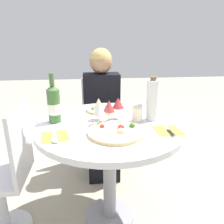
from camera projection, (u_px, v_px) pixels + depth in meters
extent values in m
plane|color=#9E937F|center=(110.00, 216.00, 1.66)|extent=(12.00, 12.00, 0.00)
cylinder|color=gray|center=(110.00, 215.00, 1.66)|extent=(0.36, 0.36, 0.02)
cylinder|color=gray|center=(110.00, 174.00, 1.54)|extent=(0.09, 0.09, 0.70)
cylinder|color=silver|center=(110.00, 126.00, 1.42)|extent=(0.95, 0.95, 0.04)
cylinder|color=silver|center=(103.00, 164.00, 2.34)|extent=(0.34, 0.34, 0.01)
cylinder|color=silver|center=(102.00, 147.00, 2.27)|extent=(0.06, 0.06, 0.42)
cube|color=silver|center=(102.00, 127.00, 2.20)|extent=(0.38, 0.38, 0.03)
cube|color=silver|center=(101.00, 99.00, 2.29)|extent=(0.38, 0.02, 0.45)
cube|color=black|center=(103.00, 153.00, 2.11)|extent=(0.29, 0.33, 0.45)
cube|color=black|center=(102.00, 100.00, 2.11)|extent=(0.34, 0.21, 0.52)
sphere|color=#997051|center=(101.00, 62.00, 1.99)|extent=(0.21, 0.21, 0.21)
sphere|color=tan|center=(101.00, 59.00, 1.99)|extent=(0.20, 0.20, 0.20)
cylinder|color=silver|center=(2.00, 205.00, 1.48)|extent=(0.06, 0.06, 0.42)
cube|color=silver|center=(21.00, 142.00, 1.35)|extent=(0.02, 0.38, 0.45)
cylinder|color=#E5C17F|center=(116.00, 132.00, 1.26)|extent=(0.33, 0.33, 0.02)
sphere|color=beige|center=(121.00, 131.00, 1.23)|extent=(0.04, 0.04, 0.04)
sphere|color=#B22D1E|center=(121.00, 128.00, 1.28)|extent=(0.04, 0.04, 0.04)
sphere|color=beige|center=(123.00, 132.00, 1.22)|extent=(0.04, 0.04, 0.04)
sphere|color=#336B28|center=(132.00, 126.00, 1.31)|extent=(0.04, 0.04, 0.04)
sphere|color=#B22D1E|center=(102.00, 126.00, 1.30)|extent=(0.03, 0.03, 0.03)
cylinder|color=#E5C17F|center=(102.00, 109.00, 1.67)|extent=(0.24, 0.24, 0.02)
sphere|color=#B22D1E|center=(100.00, 110.00, 1.59)|extent=(0.03, 0.03, 0.03)
sphere|color=beige|center=(97.00, 108.00, 1.64)|extent=(0.04, 0.04, 0.04)
sphere|color=#B22D1E|center=(108.00, 108.00, 1.64)|extent=(0.04, 0.04, 0.04)
sphere|color=beige|center=(107.00, 107.00, 1.67)|extent=(0.03, 0.03, 0.03)
sphere|color=beige|center=(110.00, 109.00, 1.62)|extent=(0.03, 0.03, 0.03)
sphere|color=#336B28|center=(93.00, 109.00, 1.63)|extent=(0.03, 0.03, 0.03)
sphere|color=#B22D1E|center=(101.00, 106.00, 1.68)|extent=(0.04, 0.04, 0.04)
cylinder|color=#38602D|center=(54.00, 106.00, 1.41)|extent=(0.08, 0.08, 0.22)
cone|color=#38602D|center=(52.00, 87.00, 1.37)|extent=(0.08, 0.08, 0.03)
cylinder|color=#38602D|center=(52.00, 80.00, 1.35)|extent=(0.03, 0.03, 0.08)
cylinder|color=silver|center=(54.00, 109.00, 1.41)|extent=(0.08, 0.08, 0.07)
cylinder|color=silver|center=(152.00, 100.00, 1.44)|extent=(0.08, 0.08, 0.27)
cylinder|color=brown|center=(154.00, 78.00, 1.39)|extent=(0.04, 0.04, 0.02)
cylinder|color=silver|center=(137.00, 114.00, 1.44)|extent=(0.07, 0.07, 0.10)
cylinder|color=#B2B2B7|center=(137.00, 106.00, 1.42)|extent=(0.07, 0.07, 0.02)
cylinder|color=silver|center=(99.00, 119.00, 1.48)|extent=(0.06, 0.06, 0.00)
cylinder|color=silver|center=(99.00, 114.00, 1.47)|extent=(0.01, 0.01, 0.07)
cone|color=beige|center=(99.00, 104.00, 1.45)|extent=(0.08, 0.08, 0.08)
cylinder|color=silver|center=(118.00, 119.00, 1.50)|extent=(0.06, 0.06, 0.00)
cylinder|color=silver|center=(118.00, 113.00, 1.48)|extent=(0.01, 0.01, 0.08)
cone|color=#9E383D|center=(118.00, 103.00, 1.46)|extent=(0.08, 0.08, 0.07)
cylinder|color=silver|center=(100.00, 124.00, 1.40)|extent=(0.06, 0.06, 0.00)
cylinder|color=silver|center=(100.00, 119.00, 1.38)|extent=(0.01, 0.01, 0.07)
cone|color=silver|center=(99.00, 108.00, 1.36)|extent=(0.08, 0.08, 0.08)
cylinder|color=silver|center=(109.00, 121.00, 1.45)|extent=(0.06, 0.06, 0.00)
cylinder|color=silver|center=(109.00, 116.00, 1.43)|extent=(0.01, 0.01, 0.07)
cone|color=#9E383D|center=(109.00, 106.00, 1.41)|extent=(0.08, 0.08, 0.07)
cube|color=yellow|center=(55.00, 136.00, 1.23)|extent=(0.18, 0.18, 0.00)
cube|color=silver|center=(55.00, 135.00, 1.22)|extent=(0.06, 0.19, 0.00)
cube|color=silver|center=(54.00, 139.00, 1.18)|extent=(0.04, 0.09, 0.00)
cube|color=yellow|center=(168.00, 130.00, 1.30)|extent=(0.15, 0.15, 0.00)
cube|color=silver|center=(168.00, 130.00, 1.30)|extent=(0.02, 0.19, 0.00)
cube|color=black|center=(171.00, 133.00, 1.26)|extent=(0.02, 0.09, 0.00)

